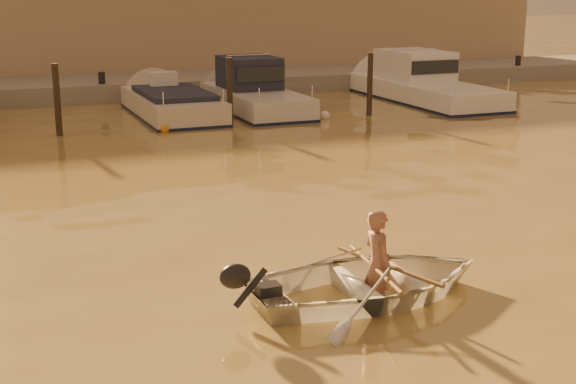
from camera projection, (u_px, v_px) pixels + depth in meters
name	position (u px, v px, depth m)	size (l,w,h in m)	color
ground_plane	(202.00, 322.00, 10.06)	(160.00, 160.00, 0.00)	olive
dinghy	(371.00, 282.00, 10.78)	(2.40, 3.37, 0.70)	silver
person	(378.00, 264.00, 10.76)	(0.55, 0.36, 1.51)	#925E49
outboard_motor	(267.00, 294.00, 10.21)	(0.90, 0.40, 0.70)	black
oar_port	(387.00, 266.00, 10.83)	(0.06, 0.06, 2.10)	brown
oar_starboard	(374.00, 268.00, 10.75)	(0.06, 0.06, 2.10)	brown
moored_boat_3	(172.00, 109.00, 25.66)	(2.23, 6.37, 0.95)	beige
moored_boat_4	(255.00, 92.00, 26.57)	(2.13, 6.62, 1.75)	beige
moored_boat_5	(424.00, 84.00, 28.90)	(2.47, 8.21, 1.75)	white
piling_2	(57.00, 104.00, 22.16)	(0.18, 0.18, 2.20)	#2D2319
piling_3	(230.00, 95.00, 23.96)	(0.18, 0.18, 2.20)	#2D2319
piling_4	(370.00, 87.00, 25.65)	(0.18, 0.18, 2.20)	#2D2319
fender_d	(164.00, 128.00, 22.92)	(0.30, 0.30, 0.30)	orange
fender_e	(325.00, 116.00, 25.14)	(0.30, 0.30, 0.30)	white
quay	(41.00, 95.00, 29.34)	(52.00, 4.00, 1.00)	gray
waterfront_building	(25.00, 26.00, 33.72)	(46.00, 7.00, 4.80)	#9E8466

